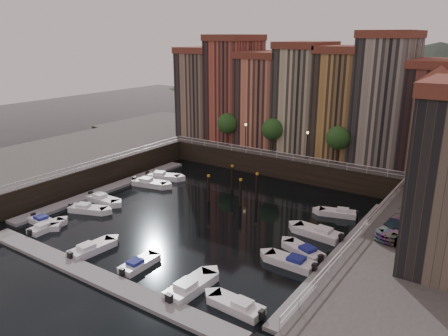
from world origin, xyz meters
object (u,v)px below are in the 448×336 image
Objects in this scene: corner_tower at (433,126)px; boat_left_0 at (44,222)px; gangway at (387,202)px; car_a at (419,191)px; boat_left_1 at (87,209)px; car_b at (411,236)px; car_c at (397,227)px; mooring_pilings at (235,186)px; boat_left_2 at (103,200)px.

boat_left_0 is (-33.36, -27.36, -9.86)m from corner_tower.
gangway is 1.97× the size of car_a.
gangway is 1.75× the size of boat_left_1.
car_b is at bearing -10.19° from boat_left_1.
corner_tower is at bearing 101.16° from car_c.
gangway is 1.53× the size of car_c.
car_c is at bearing -8.29° from boat_left_1.
car_c reaches higher than car_b.
mooring_pilings is 1.13× the size of boat_left_2.
boat_left_1 is at bearing -165.72° from car_b.
corner_tower reaches higher than car_a.
mooring_pilings is 1.30× the size of car_b.
gangway is 1.71× the size of boat_left_2.
corner_tower is 9.86m from gangway.
corner_tower is 40.47m from boat_left_1.
corner_tower reaches higher than mooring_pilings.
corner_tower is 7.61m from car_a.
car_c is (0.50, -15.13, -6.40)m from corner_tower.
car_c reaches higher than car_a.
boat_left_0 is 1.03× the size of car_b.
car_c is (3.40, -10.63, 1.87)m from gangway.
boat_left_2 is at bearing -154.13° from gangway.
car_b reaches higher than boat_left_2.
boat_left_2 is at bearing 92.23° from boat_left_0.
car_b is 0.78× the size of car_c.
boat_left_1 is 34.90m from car_b.
mooring_pilings reaches higher than boat_left_0.
boat_left_1 reaches higher than boat_left_0.
corner_tower is 16.44m from car_c.
mooring_pilings is 17.91m from boat_left_1.
gangway reaches higher than boat_left_0.
boat_left_0 is at bearing -164.39° from car_a.
car_a is (0.15, -4.00, -6.47)m from corner_tower.
gangway is at bearing 14.28° from mooring_pilings.
corner_tower is 39.60m from boat_left_2.
corner_tower is 3.26× the size of car_b.
car_c is at bearing -88.10° from corner_tower.
car_a reaches higher than car_b.
boat_left_2 is 36.82m from car_a.
mooring_pilings is at bearing 58.13° from boat_left_0.
corner_tower is 23.88m from mooring_pilings.
mooring_pilings is at bearing 166.30° from car_b.
car_a is (3.05, 0.50, 1.80)m from gangway.
car_a is at bearing -87.79° from corner_tower.
gangway is 1.51× the size of mooring_pilings.
car_a is at bearing 8.80° from boat_left_1.
corner_tower is 1.66× the size of gangway.
corner_tower is 2.90× the size of boat_left_1.
gangway is 1.91× the size of boat_left_0.
boat_left_2 is at bearing -174.79° from car_a.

